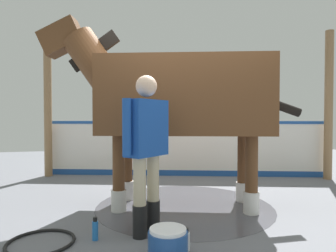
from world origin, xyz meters
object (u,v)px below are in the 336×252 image
object	(u,v)px
horse	(176,98)
handler	(146,143)
bottle_shampoo	(186,240)
bottle_spray	(95,230)
hose_coil	(41,242)
wash_bucket	(168,245)

from	to	relation	value
horse	handler	world-z (taller)	horse
bottle_shampoo	bottle_spray	bearing A→B (deg)	-28.36
horse	hose_coil	world-z (taller)	horse
hose_coil	handler	bearing A→B (deg)	179.82
handler	wash_bucket	size ratio (longest dim) A/B	4.89
horse	handler	xyz separation A→B (m)	(0.57, 0.90, -0.54)
horse	bottle_spray	size ratio (longest dim) A/B	15.17
bottle_shampoo	bottle_spray	world-z (taller)	bottle_spray
bottle_shampoo	horse	bearing A→B (deg)	-101.91
bottle_spray	hose_coil	bearing A→B (deg)	-3.78
bottle_spray	hose_coil	distance (m)	0.53
wash_bucket	hose_coil	bearing A→B (deg)	-30.22
handler	bottle_spray	xyz separation A→B (m)	(0.53, 0.03, -0.86)
hose_coil	horse	bearing A→B (deg)	-151.19
wash_bucket	horse	bearing A→B (deg)	-108.02
handler	hose_coil	distance (m)	1.42
hose_coil	bottle_shampoo	bearing A→B (deg)	160.41
bottle_shampoo	bottle_spray	distance (m)	0.93
hose_coil	bottle_spray	bearing A→B (deg)	176.22
wash_bucket	hose_coil	world-z (taller)	wash_bucket
bottle_shampoo	handler	bearing A→B (deg)	-58.81
horse	hose_coil	xyz separation A→B (m)	(1.62, 0.89, -1.49)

